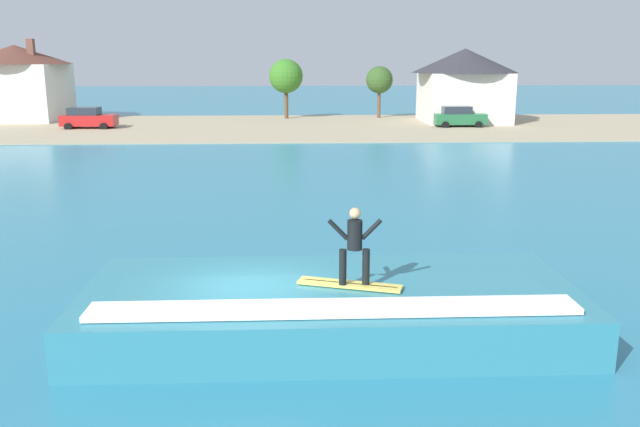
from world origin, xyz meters
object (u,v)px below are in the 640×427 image
(car_far_shore, at_px, (459,117))
(house_gabled_white, at_px, (464,82))
(surfer, at_px, (355,242))
(car_near_shore, at_px, (88,118))
(wave_crest, at_px, (330,308))
(tree_short_bushy, at_px, (286,77))
(tree_tall_bare, at_px, (379,80))
(house_with_chimney, at_px, (17,80))
(surfboard, at_px, (350,284))

(car_far_shore, relative_size, house_gabled_white, 0.46)
(surfer, height_order, car_near_shore, surfer)
(wave_crest, distance_m, tree_short_bushy, 52.21)
(house_gabled_white, xyz_separation_m, tree_short_bushy, (-16.34, 4.14, 0.38))
(car_far_shore, height_order, tree_tall_bare, tree_tall_bare)
(house_with_chimney, height_order, house_gabled_white, house_with_chimney)
(wave_crest, height_order, surfboard, surfboard)
(car_far_shore, relative_size, house_with_chimney, 0.43)
(wave_crest, distance_m, house_with_chimney, 58.28)
(car_near_shore, bearing_deg, tree_short_bushy, 26.48)
(car_near_shore, bearing_deg, house_gabled_white, 7.22)
(wave_crest, distance_m, house_gabled_white, 50.36)
(house_gabled_white, height_order, tree_short_bushy, house_gabled_white)
(surfboard, height_order, car_near_shore, car_near_shore)
(tree_short_bushy, bearing_deg, surfer, -88.12)
(car_near_shore, distance_m, house_gabled_white, 33.45)
(car_far_shore, xyz_separation_m, tree_tall_bare, (-5.78, 8.96, 2.81))
(wave_crest, height_order, tree_short_bushy, tree_short_bushy)
(wave_crest, relative_size, house_gabled_white, 1.12)
(car_near_shore, bearing_deg, car_far_shore, -0.20)
(surfboard, relative_size, tree_tall_bare, 0.44)
(tree_tall_bare, bearing_deg, tree_short_bushy, -176.74)
(surfer, bearing_deg, house_gabled_white, 73.17)
(car_near_shore, xyz_separation_m, house_with_chimney, (-8.71, 7.97, 2.93))
(surfboard, bearing_deg, wave_crest, 140.53)
(tree_short_bushy, bearing_deg, wave_crest, -88.65)
(tree_short_bushy, bearing_deg, house_gabled_white, -14.22)
(wave_crest, height_order, tree_tall_bare, tree_tall_bare)
(tree_short_bushy, bearing_deg, surfboard, -88.21)
(tree_short_bushy, bearing_deg, house_with_chimney, -179.18)
(house_with_chimney, height_order, tree_short_bushy, house_with_chimney)
(tree_tall_bare, bearing_deg, house_with_chimney, -178.54)
(surfer, bearing_deg, tree_tall_bare, 82.03)
(wave_crest, bearing_deg, house_with_chimney, 117.28)
(car_far_shore, bearing_deg, tree_short_bushy, 150.51)
(wave_crest, height_order, car_near_shore, car_near_shore)
(car_far_shore, height_order, tree_short_bushy, tree_short_bushy)
(surfboard, height_order, house_with_chimney, house_with_chimney)
(surfer, xyz_separation_m, tree_short_bushy, (-1.72, 52.48, 1.94))
(car_near_shore, bearing_deg, tree_tall_bare, 18.89)
(house_with_chimney, height_order, tree_tall_bare, house_with_chimney)
(house_with_chimney, xyz_separation_m, house_gabled_white, (41.78, -3.78, -0.12))
(surfboard, relative_size, tree_short_bushy, 0.39)
(house_gabled_white, bearing_deg, car_near_shore, -172.78)
(house_with_chimney, xyz_separation_m, tree_short_bushy, (25.44, 0.36, 0.26))
(surfer, relative_size, house_gabled_white, 0.17)
(wave_crest, relative_size, car_near_shore, 2.41)
(house_gabled_white, bearing_deg, tree_tall_bare, 147.06)
(surfboard, bearing_deg, car_far_shore, 73.17)
(house_with_chimney, bearing_deg, tree_short_bushy, 0.82)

